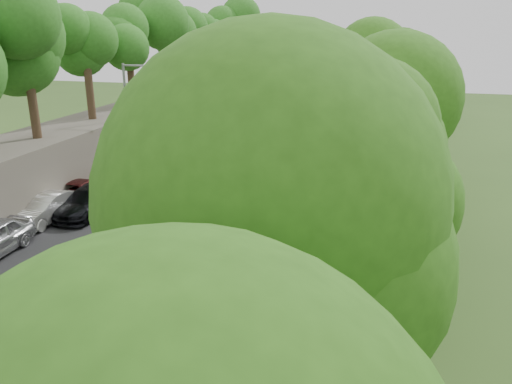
# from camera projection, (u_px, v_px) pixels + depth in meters

# --- Properties ---
(ground) EXTENTS (140.00, 140.00, 0.00)m
(ground) POSITION_uv_depth(u_px,v_px,m) (199.00, 277.00, 21.87)
(ground) COLOR #33511E
(ground) RESTS_ON ground
(road) EXTENTS (11.20, 66.00, 0.04)m
(road) POSITION_uv_depth(u_px,v_px,m) (203.00, 174.00, 36.93)
(road) COLOR black
(road) RESTS_ON ground
(sidewalk) EXTENTS (4.20, 66.00, 0.05)m
(sidewalk) POSITION_uv_depth(u_px,v_px,m) (310.00, 182.00, 35.01)
(sidewalk) COLOR gray
(sidewalk) RESTS_ON ground
(jersey_barrier) EXTENTS (0.42, 66.00, 0.60)m
(jersey_barrier) POSITION_uv_depth(u_px,v_px,m) (278.00, 176.00, 35.47)
(jersey_barrier) COLOR #D4E63B
(jersey_barrier) RESTS_ON ground
(rock_embankment) EXTENTS (5.00, 66.00, 4.00)m
(rock_embankment) POSITION_uv_depth(u_px,v_px,m) (103.00, 142.00, 38.26)
(rock_embankment) COLOR #595147
(rock_embankment) RESTS_ON ground
(chainlink_fence) EXTENTS (0.04, 66.00, 2.00)m
(chainlink_fence) POSITION_uv_depth(u_px,v_px,m) (340.00, 171.00, 34.19)
(chainlink_fence) COLOR slate
(chainlink_fence) RESTS_ON ground
(trees_embankment) EXTENTS (6.40, 66.00, 13.00)m
(trees_embankment) POSITION_uv_depth(u_px,v_px,m) (98.00, 25.00, 35.44)
(trees_embankment) COLOR #337D22
(trees_embankment) RESTS_ON rock_embankment
(trees_fenceside) EXTENTS (7.00, 66.00, 14.00)m
(trees_fenceside) POSITION_uv_depth(u_px,v_px,m) (383.00, 83.00, 31.72)
(trees_fenceside) COLOR #38771B
(trees_fenceside) RESTS_ON ground
(streetlight) EXTENTS (2.52, 0.22, 8.00)m
(streetlight) POSITION_uv_depth(u_px,v_px,m) (130.00, 111.00, 35.77)
(streetlight) COLOR gray
(streetlight) RESTS_ON ground
(signpost) EXTENTS (0.62, 0.09, 3.10)m
(signpost) POSITION_uv_depth(u_px,v_px,m) (194.00, 271.00, 18.23)
(signpost) COLOR gray
(signpost) RESTS_ON sidewalk
(construction_barrel) EXTENTS (0.62, 0.62, 1.02)m
(construction_barrel) POSITION_uv_depth(u_px,v_px,m) (342.00, 157.00, 39.68)
(construction_barrel) COLOR orange
(construction_barrel) RESTS_ON sidewalk
(concrete_block) EXTENTS (1.35, 1.13, 0.78)m
(concrete_block) POSITION_uv_depth(u_px,v_px,m) (291.00, 275.00, 21.13)
(concrete_block) COLOR gray
(concrete_block) RESTS_ON sidewalk
(car_1) EXTENTS (1.67, 4.75, 1.56)m
(car_1) POSITION_uv_depth(u_px,v_px,m) (44.00, 208.00, 27.73)
(car_1) COLOR silver
(car_1) RESTS_ON road
(car_2) EXTENTS (2.43, 5.15, 1.42)m
(car_2) POSITION_uv_depth(u_px,v_px,m) (74.00, 194.00, 30.32)
(car_2) COLOR #511A1B
(car_2) RESTS_ON road
(car_3) EXTENTS (2.32, 5.33, 1.53)m
(car_3) POSITION_uv_depth(u_px,v_px,m) (88.00, 201.00, 28.97)
(car_3) COLOR black
(car_3) RESTS_ON road
(car_4) EXTENTS (1.92, 4.27, 1.42)m
(car_4) POSITION_uv_depth(u_px,v_px,m) (133.00, 175.00, 34.13)
(car_4) COLOR gray
(car_4) RESTS_ON road
(car_5) EXTENTS (1.80, 4.58, 1.48)m
(car_5) POSITION_uv_depth(u_px,v_px,m) (186.00, 135.00, 46.50)
(car_5) COLOR #9E9FA6
(car_5) RESTS_ON road
(car_6) EXTENTS (2.26, 4.90, 1.36)m
(car_6) POSITION_uv_depth(u_px,v_px,m) (187.00, 135.00, 46.76)
(car_6) COLOR black
(car_6) RESTS_ON road
(car_7) EXTENTS (2.55, 5.46, 1.54)m
(car_7) POSITION_uv_depth(u_px,v_px,m) (213.00, 120.00, 53.45)
(car_7) COLOR #A0352B
(car_7) RESTS_ON road
(car_8) EXTENTS (2.01, 4.78, 1.61)m
(car_8) POSITION_uv_depth(u_px,v_px,m) (232.00, 118.00, 54.70)
(car_8) COLOR silver
(car_8) RESTS_ON road
(painter_0) EXTENTS (0.85, 0.99, 1.72)m
(painter_0) POSITION_uv_depth(u_px,v_px,m) (257.00, 205.00, 28.04)
(painter_0) COLOR orange
(painter_0) RESTS_ON sidewalk
(painter_1) EXTENTS (0.57, 0.71, 1.69)m
(painter_1) POSITION_uv_depth(u_px,v_px,m) (240.00, 235.00, 24.05)
(painter_1) COLOR white
(painter_1) RESTS_ON sidewalk
(painter_2) EXTENTS (0.91, 1.02, 1.76)m
(painter_2) POSITION_uv_depth(u_px,v_px,m) (236.00, 232.00, 24.28)
(painter_2) COLOR black
(painter_2) RESTS_ON sidewalk
(painter_3) EXTENTS (0.84, 1.19, 1.67)m
(painter_3) POSITION_uv_depth(u_px,v_px,m) (246.00, 240.00, 23.51)
(painter_3) COLOR brown
(painter_3) RESTS_ON sidewalk
(person_far) EXTENTS (0.99, 0.67, 1.56)m
(person_far) POSITION_uv_depth(u_px,v_px,m) (344.00, 148.00, 41.25)
(person_far) COLOR black
(person_far) RESTS_ON sidewalk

